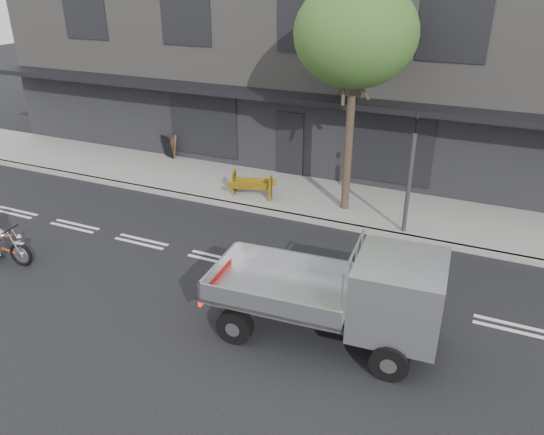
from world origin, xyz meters
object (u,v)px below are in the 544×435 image
(traffic_light_pole, at_px, (409,182))
(construction_barrier, at_px, (249,187))
(sandwich_board, at_px, (167,147))
(flatbed_ute, at_px, (375,295))
(street_tree, at_px, (356,35))

(traffic_light_pole, bearing_deg, construction_barrier, 176.14)
(sandwich_board, bearing_deg, flatbed_ute, -13.23)
(traffic_light_pole, xyz_separation_m, sandwich_board, (-9.74, 2.64, -1.06))
(traffic_light_pole, height_order, construction_barrier, traffic_light_pole)
(traffic_light_pole, bearing_deg, street_tree, 156.97)
(street_tree, relative_size, flatbed_ute, 1.43)
(construction_barrier, bearing_deg, flatbed_ute, -45.31)
(flatbed_ute, distance_m, sandwich_board, 12.77)
(sandwich_board, bearing_deg, construction_barrier, -1.79)
(flatbed_ute, bearing_deg, traffic_light_pole, 90.38)
(street_tree, distance_m, construction_barrier, 5.65)
(street_tree, xyz_separation_m, sandwich_board, (-7.74, 1.79, -4.68))
(construction_barrier, relative_size, sandwich_board, 1.57)
(traffic_light_pole, relative_size, flatbed_ute, 0.74)
(street_tree, relative_size, traffic_light_pole, 1.93)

